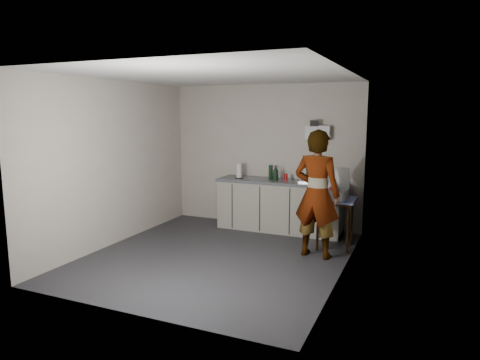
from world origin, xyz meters
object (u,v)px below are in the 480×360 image
at_px(kitchen_counter, 280,207).
at_px(standing_man, 317,194).
at_px(bakery_box, 335,192).
at_px(paper_towel, 239,171).
at_px(soap_bottle, 276,173).
at_px(dish_rack, 313,178).
at_px(side_table, 336,205).
at_px(soda_can, 286,177).
at_px(dark_bottle, 271,172).

xyz_separation_m(kitchen_counter, standing_man, (0.92, -1.12, 0.50)).
bearing_deg(bakery_box, standing_man, -101.43).
xyz_separation_m(standing_man, paper_towel, (-1.68, 1.05, 0.11)).
xyz_separation_m(soap_bottle, dish_rack, (0.65, 0.09, -0.06)).
distance_m(kitchen_counter, side_table, 1.28).
bearing_deg(standing_man, kitchen_counter, -43.67).
bearing_deg(kitchen_counter, soap_bottle, -140.70).
distance_m(paper_towel, dish_rack, 1.35).
bearing_deg(standing_man, bakery_box, -101.91).
distance_m(kitchen_counter, dish_rack, 0.81).
distance_m(standing_man, soap_bottle, 1.45).
bearing_deg(soap_bottle, soda_can, 27.14).
height_order(kitchen_counter, dark_bottle, dark_bottle).
distance_m(side_table, dish_rack, 0.87).
bearing_deg(paper_towel, dark_bottle, 9.27).
height_order(standing_man, bakery_box, standing_man).
bearing_deg(paper_towel, kitchen_counter, 4.93).
bearing_deg(paper_towel, side_table, -16.16).
relative_size(side_table, dark_bottle, 3.04).
height_order(kitchen_counter, standing_man, standing_man).
bearing_deg(side_table, kitchen_counter, 149.71).
height_order(kitchen_counter, soda_can, soda_can).
bearing_deg(dish_rack, dark_bottle, -179.56).
xyz_separation_m(soap_bottle, soda_can, (0.16, 0.08, -0.07)).
distance_m(soap_bottle, soda_can, 0.20).
xyz_separation_m(soda_can, dish_rack, (0.49, 0.00, 0.01)).
xyz_separation_m(soap_bottle, paper_towel, (-0.70, -0.01, -0.00)).
bearing_deg(dark_bottle, dish_rack, 0.44).
xyz_separation_m(kitchen_counter, soap_bottle, (-0.07, -0.05, 0.61)).
distance_m(paper_towel, bakery_box, 1.94).
xyz_separation_m(standing_man, dish_rack, (-0.34, 1.15, 0.05)).
height_order(standing_man, soda_can, standing_man).
height_order(dark_bottle, paper_towel, paper_towel).
bearing_deg(dish_rack, kitchen_counter, -176.64).
bearing_deg(dish_rack, soap_bottle, -172.22).
bearing_deg(dark_bottle, side_table, -26.22).
relative_size(kitchen_counter, side_table, 2.86).
xyz_separation_m(paper_towel, dish_rack, (1.34, 0.10, -0.06)).
bearing_deg(soda_can, dark_bottle, -179.78).
relative_size(standing_man, soap_bottle, 7.12).
bearing_deg(paper_towel, standing_man, -32.03).
xyz_separation_m(soda_can, bakery_box, (0.99, -0.64, -0.08)).
relative_size(kitchen_counter, soap_bottle, 8.57).
xyz_separation_m(kitchen_counter, bakery_box, (1.09, -0.62, 0.46)).
distance_m(standing_man, dish_rack, 1.20).
bearing_deg(dark_bottle, bakery_box, -26.77).
distance_m(kitchen_counter, standing_man, 1.53).
bearing_deg(bakery_box, paper_towel, 170.83).
relative_size(side_table, paper_towel, 2.91).
bearing_deg(dish_rack, side_table, -51.00).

